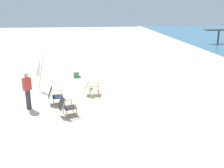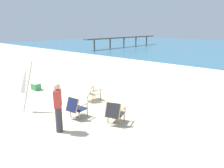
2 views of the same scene
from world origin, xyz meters
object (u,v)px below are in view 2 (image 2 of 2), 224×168
object	(u,v)px
beach_chair_back_left	(91,92)
beach_chair_back_right	(115,112)
person_near_chairs	(58,107)
beach_chair_front_left	(76,107)
cooler_box	(36,86)
umbrella_furled_white	(25,79)

from	to	relation	value
beach_chair_back_left	beach_chair_back_right	distance (m)	2.71
person_near_chairs	beach_chair_back_right	bearing A→B (deg)	61.09
beach_chair_front_left	beach_chair_back_right	size ratio (longest dim) A/B	0.94
beach_chair_back_left	cooler_box	size ratio (longest dim) A/B	1.69
beach_chair_back_left	umbrella_furled_white	distance (m)	2.94
cooler_box	umbrella_furled_white	bearing A→B (deg)	-34.75
person_near_chairs	cooler_box	bearing A→B (deg)	158.68
cooler_box	beach_chair_back_left	bearing A→B (deg)	12.89
beach_chair_back_right	cooler_box	size ratio (longest dim) A/B	1.77
beach_chair_front_left	cooler_box	bearing A→B (deg)	168.80
umbrella_furled_white	cooler_box	bearing A→B (deg)	145.25
beach_chair_back_right	person_near_chairs	xyz separation A→B (m)	(-0.93, -1.68, 0.41)
person_near_chairs	cooler_box	size ratio (longest dim) A/B	3.33
beach_chair_back_right	beach_chair_back_left	bearing A→B (deg)	155.65
beach_chair_front_left	beach_chair_back_left	distance (m)	2.03
beach_chair_back_left	person_near_chairs	distance (m)	3.22
umbrella_furled_white	cooler_box	world-z (taller)	umbrella_furled_white
beach_chair_front_left	beach_chair_back_right	distance (m)	1.53
beach_chair_front_left	umbrella_furled_white	world-z (taller)	umbrella_furled_white
beach_chair_back_right	umbrella_furled_white	size ratio (longest dim) A/B	0.42
person_near_chairs	beach_chair_back_left	bearing A→B (deg)	118.90
umbrella_furled_white	beach_chair_front_left	bearing A→B (deg)	24.22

